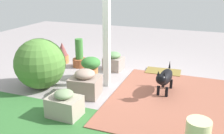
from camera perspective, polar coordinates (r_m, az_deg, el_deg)
ground_plane at (r=4.57m, az=3.73°, el=-4.47°), size 12.00×12.00×0.00m
brick_path at (r=4.16m, az=12.51°, el=-7.28°), size 1.80×2.40×0.02m
porch_pillar at (r=4.28m, az=-1.26°, el=11.94°), size 0.11×0.11×2.58m
stone_planter_nearest at (r=5.34m, az=0.34°, el=1.29°), size 0.41×0.36×0.40m
stone_planter_mid at (r=4.16m, az=-6.14°, el=-3.83°), size 0.51×0.46×0.46m
stone_planter_far at (r=3.61m, az=-10.80°, el=-8.43°), size 0.47×0.36×0.40m
round_shrub at (r=4.56m, az=-16.10°, el=0.73°), size 0.89×0.89×0.89m
terracotta_pot_tall at (r=5.58m, az=-7.45°, el=2.30°), size 0.31×0.31×0.63m
terracotta_pot_broad at (r=4.87m, az=-4.85°, el=0.18°), size 0.38×0.38×0.43m
terracotta_pot_spiky at (r=5.91m, az=-11.25°, el=3.10°), size 0.27×0.27×0.49m
dog at (r=4.26m, az=12.01°, el=-2.40°), size 0.23×0.74×0.50m
ceramic_urn at (r=3.10m, az=19.00°, el=-14.26°), size 0.28×0.28×0.35m
doormat at (r=5.35m, az=11.59°, el=-1.05°), size 0.73×0.44×0.03m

